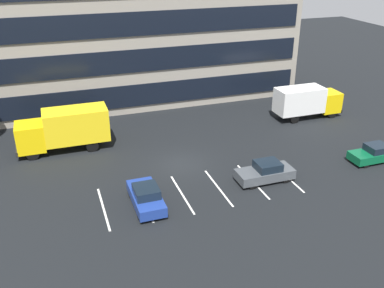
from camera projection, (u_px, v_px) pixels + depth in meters
ground_plane at (182, 164)px, 35.19m from camera, size 120.00×120.00×0.00m
office_building at (129, 0)px, 45.95m from camera, size 35.79×11.24×21.60m
lot_markings at (200, 191)px, 31.37m from camera, size 14.14×5.40×0.01m
box_truck_yellow_all at (65, 128)px, 36.73m from camera, size 7.75×2.57×3.59m
box_truck_yellow at (307, 101)px, 43.66m from camera, size 6.97×2.31×3.23m
sedan_charcoal at (265, 172)px, 32.41m from camera, size 4.32×1.81×1.55m
sedan_forest at (374, 154)px, 35.33m from camera, size 4.05×1.70×1.45m
sedan_navy at (146, 197)px, 29.29m from camera, size 1.83×4.38×1.57m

